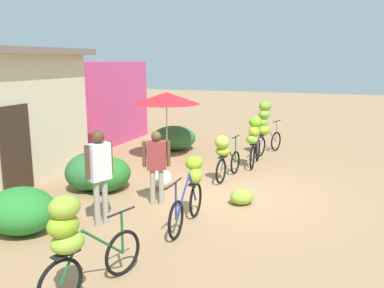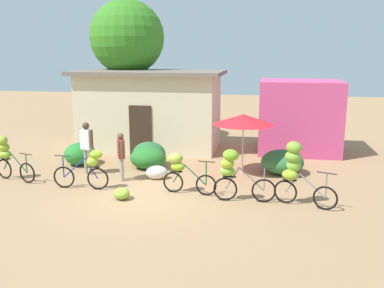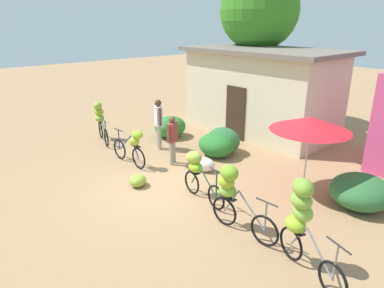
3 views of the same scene
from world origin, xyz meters
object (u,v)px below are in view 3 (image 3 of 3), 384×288
at_px(market_umbrella, 310,124).
at_px(produce_sack, 204,164).
at_px(bicycle_rightmost, 303,217).
at_px(tree_behind_building, 259,11).
at_px(person_bystander, 158,119).
at_px(bicycle_near_pile, 133,145).
at_px(banana_pile_on_ground, 139,180).
at_px(bicycle_center_loaded, 198,170).
at_px(building_low, 261,91).
at_px(bicycle_by_shop, 233,192).
at_px(bicycle_leftmost, 100,118).
at_px(person_vendor, 172,135).

xyz_separation_m(market_umbrella, produce_sack, (-2.69, -1.06, -1.65)).
bearing_deg(market_umbrella, bicycle_rightmost, -60.17).
bearing_deg(market_umbrella, tree_behind_building, 139.34).
relative_size(tree_behind_building, person_bystander, 3.59).
height_order(bicycle_near_pile, banana_pile_on_ground, bicycle_near_pile).
bearing_deg(bicycle_center_loaded, building_low, 113.64).
bearing_deg(tree_behind_building, bicycle_center_loaded, -61.06).
distance_m(bicycle_by_shop, produce_sack, 3.15).
bearing_deg(market_umbrella, produce_sack, -158.61).
distance_m(building_low, bicycle_near_pile, 5.90).
relative_size(bicycle_leftmost, person_vendor, 1.05).
bearing_deg(banana_pile_on_ground, market_umbrella, 44.09).
xyz_separation_m(building_low, person_bystander, (-0.99, -4.32, -0.57)).
relative_size(bicycle_by_shop, person_bystander, 0.97).
relative_size(bicycle_near_pile, banana_pile_on_ground, 2.59).
relative_size(bicycle_rightmost, banana_pile_on_ground, 2.59).
relative_size(bicycle_leftmost, bicycle_near_pile, 0.94).
xyz_separation_m(bicycle_near_pile, person_vendor, (0.68, 1.01, 0.25)).
distance_m(tree_behind_building, market_umbrella, 7.78).
height_order(building_low, banana_pile_on_ground, building_low).
bearing_deg(tree_behind_building, bicycle_rightmost, -46.46).
height_order(tree_behind_building, banana_pile_on_ground, tree_behind_building).
height_order(tree_behind_building, bicycle_near_pile, tree_behind_building).
xyz_separation_m(bicycle_leftmost, person_bystander, (2.23, 1.05, 0.25)).
xyz_separation_m(produce_sack, person_vendor, (-1.05, -0.35, 0.73)).
height_order(bicycle_leftmost, bicycle_by_shop, bicycle_by_shop).
height_order(bicycle_near_pile, produce_sack, bicycle_near_pile).
height_order(bicycle_by_shop, bicycle_rightmost, bicycle_rightmost).
bearing_deg(produce_sack, bicycle_leftmost, -168.86).
bearing_deg(bicycle_near_pile, banana_pile_on_ground, -27.06).
bearing_deg(bicycle_center_loaded, banana_pile_on_ground, -152.56).
xyz_separation_m(building_low, bicycle_rightmost, (5.66, -6.09, -0.62)).
xyz_separation_m(market_umbrella, banana_pile_on_ground, (-3.16, -3.06, -1.71)).
bearing_deg(person_vendor, bicycle_rightmost, -13.67).
bearing_deg(market_umbrella, person_bystander, -169.84).
xyz_separation_m(bicycle_center_loaded, person_vendor, (-2.11, 0.87, 0.21)).
bearing_deg(bicycle_center_loaded, person_vendor, 157.59).
relative_size(bicycle_near_pile, produce_sack, 2.48).
bearing_deg(produce_sack, bicycle_rightmost, -21.09).
bearing_deg(person_vendor, tree_behind_building, 106.07).
xyz_separation_m(building_low, banana_pile_on_ground, (0.96, -6.46, -1.50)).
xyz_separation_m(tree_behind_building, bicycle_leftmost, (-1.83, -6.71, -3.81)).
relative_size(bicycle_center_loaded, bicycle_by_shop, 0.94).
distance_m(tree_behind_building, bicycle_by_shop, 9.95).
height_order(bicycle_rightmost, produce_sack, bicycle_rightmost).
bearing_deg(person_bystander, market_umbrella, 10.16).
height_order(market_umbrella, bicycle_leftmost, market_umbrella).
relative_size(building_low, tree_behind_building, 0.97).
xyz_separation_m(bicycle_center_loaded, bicycle_rightmost, (3.18, -0.42, 0.31)).
xyz_separation_m(market_umbrella, bicycle_leftmost, (-7.35, -1.97, -1.02)).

